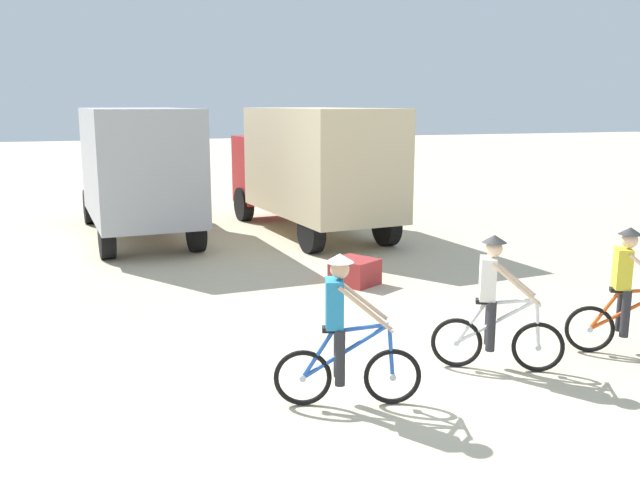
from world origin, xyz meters
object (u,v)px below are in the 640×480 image
Objects in this scene: cyclist_orange_shirt at (343,336)px; supply_crate at (355,271)px; cyclist_cowboy_hat at (494,308)px; cyclist_near_camera at (628,296)px; box_truck_tan_camper at (312,164)px; box_truck_grey_hauler at (136,166)px.

cyclist_orange_shirt reaches higher than supply_crate.
cyclist_cowboy_hat is 4.68m from supply_crate.
box_truck_tan_camper is at bearing 97.85° from cyclist_near_camera.
cyclist_orange_shirt is 2.30m from cyclist_cowboy_hat.
cyclist_orange_shirt is at bearing -82.10° from box_truck_grey_hauler.
cyclist_orange_shirt is 4.34m from cyclist_near_camera.
box_truck_tan_camper is 3.83× the size of cyclist_orange_shirt.
box_truck_grey_hauler reaches higher than supply_crate.
cyclist_cowboy_hat is at bearing 10.22° from cyclist_orange_shirt.
cyclist_orange_shirt is (-2.93, -10.39, -1.03)m from box_truck_tan_camper.
cyclist_near_camera is (4.33, 0.30, 0.00)m from cyclist_orange_shirt.
cyclist_cowboy_hat is at bearing -93.85° from box_truck_tan_camper.
supply_crate is (2.11, 5.05, -0.60)m from cyclist_orange_shirt.
cyclist_orange_shirt is 1.00× the size of cyclist_near_camera.
box_truck_grey_hauler is 11.53m from cyclist_cowboy_hat.
cyclist_cowboy_hat is at bearing 176.92° from cyclist_near_camera.
box_truck_grey_hauler reaches higher than cyclist_cowboy_hat.
cyclist_near_camera is at bearing -61.73° from box_truck_grey_hauler.
supply_crate is at bearing 91.85° from cyclist_cowboy_hat.
box_truck_tan_camper is at bearing -10.75° from box_truck_grey_hauler.
cyclist_orange_shirt is at bearing -169.78° from cyclist_cowboy_hat.
cyclist_orange_shirt and cyclist_near_camera have the same top height.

